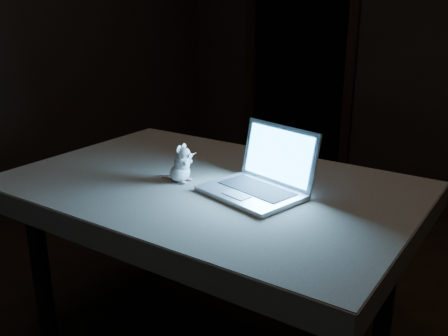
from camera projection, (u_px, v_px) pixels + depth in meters
The scene contains 6 objects.
back_wall at pixel (431, 38), 3.80m from camera, with size 4.50×0.04×2.60m, color black.
doorway at pixel (299, 60), 4.47m from camera, with size 1.06×0.36×2.13m, color black, non-canonical shape.
table at pixel (210, 272), 2.22m from camera, with size 1.57×1.01×0.84m, color black, non-canonical shape.
tablecloth at pixel (210, 198), 2.04m from camera, with size 1.67×1.11×0.10m, color #BBAC98, non-canonical shape.
laptop at pixel (251, 164), 1.90m from camera, with size 0.37×0.33×0.25m, color silver, non-canonical shape.
plush_mouse at pixel (180, 163), 2.06m from camera, with size 0.12×0.12×0.16m, color silver, non-canonical shape.
Camera 1 is at (0.91, -1.63, 1.57)m, focal length 40.00 mm.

